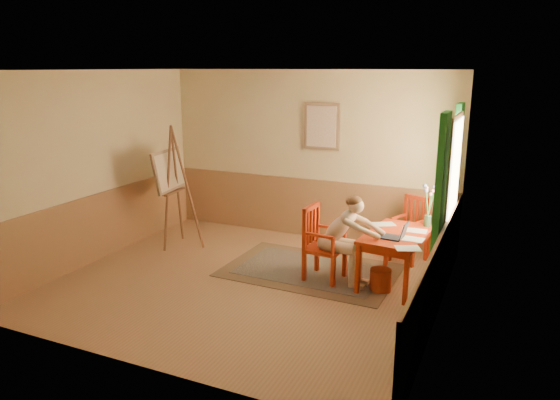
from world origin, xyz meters
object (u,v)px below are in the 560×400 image
at_px(table, 397,240).
at_px(chair_left, 321,243).
at_px(chair_back, 411,229).
at_px(easel, 171,175).
at_px(laptop, 394,235).
at_px(figure, 344,235).

xyz_separation_m(table, chair_left, (-0.96, -0.23, -0.11)).
distance_m(chair_left, chair_back, 1.58).
bearing_deg(easel, laptop, -5.70).
distance_m(laptop, easel, 3.70).
bearing_deg(chair_back, figure, -117.49).
bearing_deg(chair_back, table, -90.46).
height_order(figure, easel, easel).
height_order(laptop, easel, easel).
xyz_separation_m(chair_left, easel, (-2.68, 0.36, 0.65)).
distance_m(table, figure, 0.70).
bearing_deg(laptop, easel, 174.30).
xyz_separation_m(table, chair_back, (0.01, 1.01, -0.15)).
height_order(figure, laptop, figure).
distance_m(table, laptop, 0.27).
height_order(chair_left, figure, figure).
relative_size(table, chair_left, 1.23).
bearing_deg(chair_left, laptop, -0.09).
bearing_deg(chair_left, table, 13.57).
xyz_separation_m(chair_back, easel, (-3.65, -0.88, 0.68)).
bearing_deg(figure, chair_left, 175.81).
height_order(chair_back, easel, easel).
height_order(table, laptop, laptop).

